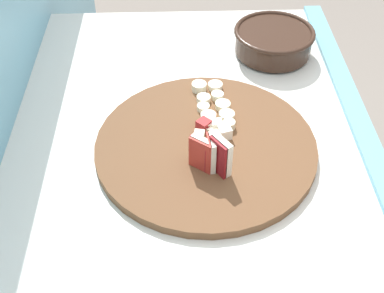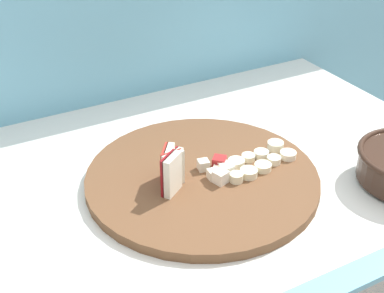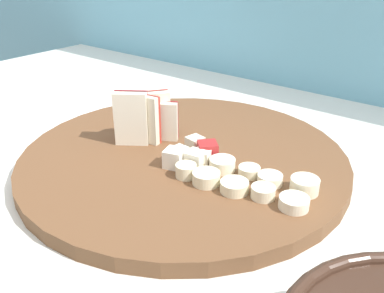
% 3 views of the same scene
% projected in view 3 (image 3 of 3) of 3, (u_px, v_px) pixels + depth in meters
% --- Properties ---
extents(tile_backsplash, '(2.40, 0.04, 1.37)m').
position_uv_depth(tile_backsplash, '(264.00, 188.00, 0.92)').
color(tile_backsplash, '#6BADC6').
rests_on(tile_backsplash, ground).
extents(cutting_board, '(0.39, 0.39, 0.02)m').
position_uv_depth(cutting_board, '(184.00, 158.00, 0.50)').
color(cutting_board, brown).
rests_on(cutting_board, tiled_countertop).
extents(apple_wedge_fan, '(0.06, 0.07, 0.07)m').
position_uv_depth(apple_wedge_fan, '(147.00, 118.00, 0.52)').
color(apple_wedge_fan, '#B22D23').
rests_on(apple_wedge_fan, cutting_board).
extents(apple_dice_pile, '(0.05, 0.07, 0.02)m').
position_uv_depth(apple_dice_pile, '(194.00, 154.00, 0.47)').
color(apple_dice_pile, maroon).
rests_on(apple_dice_pile, cutting_board).
extents(banana_slice_rows, '(0.15, 0.08, 0.02)m').
position_uv_depth(banana_slice_rows, '(241.00, 178.00, 0.43)').
color(banana_slice_rows, beige).
rests_on(banana_slice_rows, cutting_board).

